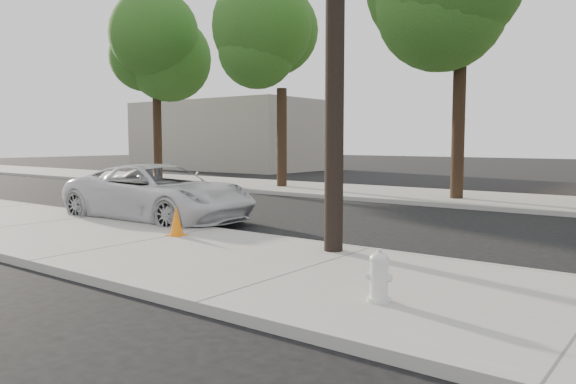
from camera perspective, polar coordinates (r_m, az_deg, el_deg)
name	(u,v)px	position (r m, az deg, el deg)	size (l,w,h in m)	color
ground	(272,224)	(14.58, -1.65, -3.23)	(120.00, 120.00, 0.00)	black
near_sidewalk	(137,245)	(11.58, -15.13, -5.26)	(90.00, 4.40, 0.15)	gray
far_sidewalk	(412,195)	(21.82, 12.44, -0.32)	(90.00, 5.00, 0.15)	gray
curb_near	(215,231)	(13.02, -7.45, -3.97)	(90.00, 0.12, 0.16)	#9E9B93
building_far	(230,136)	(42.65, -5.87, 5.72)	(14.00, 8.00, 5.00)	gray
tree_a	(156,54)	(30.08, -13.26, 13.51)	(4.65, 4.50, 9.00)	black
tree_b	(283,46)	(24.68, -0.49, 14.60)	(4.34, 4.20, 8.45)	black
police_cruiser	(159,193)	(15.22, -12.94, -0.11)	(2.53, 5.50, 1.53)	silver
fire_hydrant	(379,278)	(7.15, 9.23, -8.58)	(0.34, 0.30, 0.63)	silver
traffic_cone	(176,221)	(12.07, -11.27, -2.91)	(0.37, 0.37, 0.64)	orange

